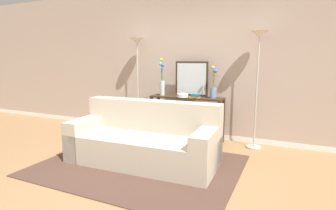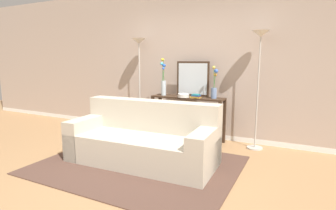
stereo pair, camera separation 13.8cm
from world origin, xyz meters
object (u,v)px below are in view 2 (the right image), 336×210
object	(u,v)px
wall_mirror	(193,79)
vase_tall_flowers	(163,82)
couch	(143,141)
book_stack	(196,96)
floor_lamp_right	(260,57)
book_row_under_console	(172,135)
fruit_bowl	(183,95)
vase_short_flowers	(214,87)
console_table	(187,110)
floor_lamp_left	(139,59)

from	to	relation	value
wall_mirror	vase_tall_flowers	world-z (taller)	vase_tall_flowers
couch	book_stack	world-z (taller)	book_stack
floor_lamp_right	book_row_under_console	bearing A→B (deg)	-177.63
floor_lamp_right	wall_mirror	world-z (taller)	floor_lamp_right
fruit_bowl	vase_tall_flowers	bearing A→B (deg)	168.30
wall_mirror	vase_tall_flowers	distance (m)	0.56
floor_lamp_right	fruit_bowl	world-z (taller)	floor_lamp_right
vase_short_flowers	console_table	bearing A→B (deg)	-178.10
console_table	vase_short_flowers	world-z (taller)	vase_short_flowers
couch	floor_lamp_left	xyz separation A→B (m)	(-0.92, 1.36, 1.18)
wall_mirror	vase_short_flowers	xyz separation A→B (m)	(0.45, -0.12, -0.12)
floor_lamp_left	floor_lamp_right	bearing A→B (deg)	0.00
vase_short_flowers	book_row_under_console	world-z (taller)	vase_short_flowers
couch	book_row_under_console	xyz separation A→B (m)	(-0.17, 1.29, -0.25)
console_table	floor_lamp_right	world-z (taller)	floor_lamp_right
vase_short_flowers	floor_lamp_left	bearing A→B (deg)	178.28
wall_mirror	vase_tall_flowers	size ratio (longest dim) A/B	0.92
wall_mirror	fruit_bowl	xyz separation A→B (m)	(-0.08, -0.24, -0.28)
floor_lamp_right	vase_short_flowers	bearing A→B (deg)	-176.26
wall_mirror	vase_tall_flowers	xyz separation A→B (m)	(-0.53, -0.15, -0.07)
floor_lamp_left	wall_mirror	distance (m)	1.17
couch	vase_tall_flowers	distance (m)	1.53
floor_lamp_left	fruit_bowl	xyz separation A→B (m)	(1.03, -0.17, -0.64)
console_table	book_stack	size ratio (longest dim) A/B	7.56
floor_lamp_right	wall_mirror	bearing A→B (deg)	176.23
couch	fruit_bowl	xyz separation A→B (m)	(0.12, 1.19, 0.54)
book_stack	book_row_under_console	size ratio (longest dim) A/B	0.39
wall_mirror	book_row_under_console	world-z (taller)	wall_mirror
couch	fruit_bowl	bearing A→B (deg)	84.47
console_table	wall_mirror	distance (m)	0.59
couch	book_stack	distance (m)	1.35
wall_mirror	vase_short_flowers	world-z (taller)	wall_mirror
wall_mirror	book_stack	size ratio (longest dim) A/B	3.56
vase_tall_flowers	vase_short_flowers	xyz separation A→B (m)	(0.99, 0.03, -0.05)
vase_tall_flowers	fruit_bowl	world-z (taller)	vase_tall_flowers
fruit_bowl	book_stack	world-z (taller)	book_stack
console_table	vase_tall_flowers	world-z (taller)	vase_tall_flowers
wall_mirror	book_row_under_console	bearing A→B (deg)	-158.51
couch	console_table	world-z (taller)	couch
vase_tall_flowers	book_stack	size ratio (longest dim) A/B	3.89
couch	fruit_bowl	distance (m)	1.31
floor_lamp_right	book_stack	xyz separation A→B (m)	(-1.02, -0.16, -0.68)
floor_lamp_right	fruit_bowl	bearing A→B (deg)	-172.44
floor_lamp_right	book_stack	bearing A→B (deg)	-171.06
floor_lamp_right	wall_mirror	size ratio (longest dim) A/B	3.04
floor_lamp_left	vase_tall_flowers	xyz separation A→B (m)	(0.58, -0.07, -0.42)
console_table	fruit_bowl	size ratio (longest dim) A/B	6.53
console_table	fruit_bowl	xyz separation A→B (m)	(-0.04, -0.10, 0.29)
fruit_bowl	floor_lamp_left	bearing A→B (deg)	170.87
floor_lamp_left	fruit_bowl	bearing A→B (deg)	-9.13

